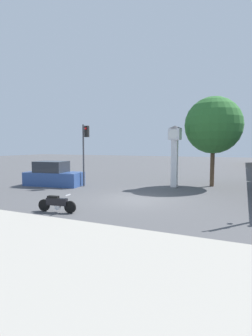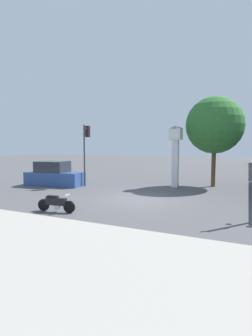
{
  "view_description": "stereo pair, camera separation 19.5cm",
  "coord_description": "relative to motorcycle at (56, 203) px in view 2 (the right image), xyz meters",
  "views": [
    {
      "loc": [
        5.29,
        -13.1,
        2.93
      ],
      "look_at": [
        -0.68,
        0.16,
        1.7
      ],
      "focal_mm": 28.0,
      "sensor_mm": 36.0,
      "label": 1
    },
    {
      "loc": [
        5.47,
        -13.02,
        2.93
      ],
      "look_at": [
        -0.68,
        0.16,
        1.7
      ],
      "focal_mm": 28.0,
      "sensor_mm": 36.0,
      "label": 2
    }
  ],
  "objects": [
    {
      "name": "ground_plane",
      "position": [
        2.19,
        3.95,
        -0.39
      ],
      "size": [
        120.0,
        120.0,
        0.0
      ],
      "primitive_type": "plane",
      "color": "#4C4C4F"
    },
    {
      "name": "sidewalk_strip",
      "position": [
        2.19,
        -4.0,
        -0.34
      ],
      "size": [
        36.0,
        6.0,
        0.1
      ],
      "color": "#9E998E",
      "rests_on": "ground_plane"
    },
    {
      "name": "motorcycle",
      "position": [
        0.0,
        0.0,
        0.0
      ],
      "size": [
        1.83,
        0.45,
        0.81
      ],
      "rotation": [
        0.0,
        0.0,
        0.14
      ],
      "color": "black",
      "rests_on": "ground_plane"
    },
    {
      "name": "clock_tower",
      "position": [
        3.0,
        9.19,
        2.49
      ],
      "size": [
        0.96,
        0.96,
        4.36
      ],
      "color": "white",
      "rests_on": "ground_plane"
    },
    {
      "name": "traffic_light",
      "position": [
        -2.94,
        6.83,
        2.66
      ],
      "size": [
        0.5,
        0.35,
        4.46
      ],
      "color": "#47474C",
      "rests_on": "ground_plane"
    },
    {
      "name": "street_tree",
      "position": [
        5.43,
        10.64,
        4.01
      ],
      "size": [
        4.05,
        4.05,
        6.43
      ],
      "color": "brown",
      "rests_on": "ground_plane"
    },
    {
      "name": "parked_car",
      "position": [
        -5.35,
        6.22,
        0.36
      ],
      "size": [
        4.41,
        2.37,
        1.8
      ],
      "rotation": [
        0.0,
        0.0,
        0.14
      ],
      "color": "#2D4C8C",
      "rests_on": "ground_plane"
    }
  ]
}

